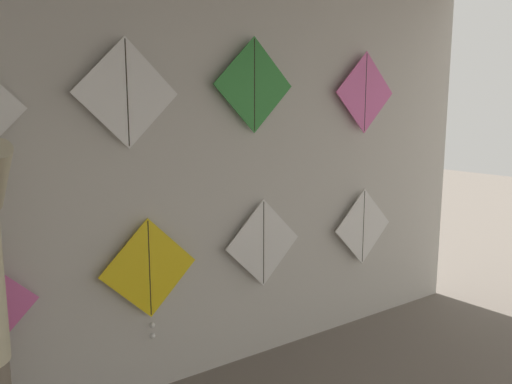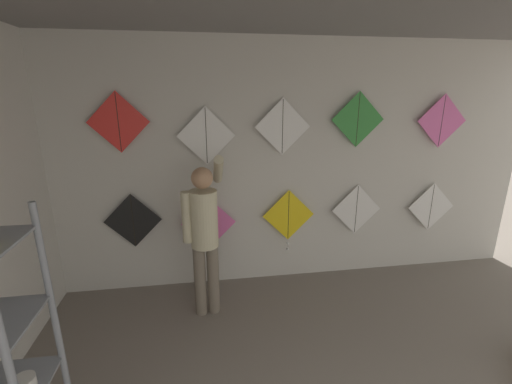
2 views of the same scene
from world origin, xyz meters
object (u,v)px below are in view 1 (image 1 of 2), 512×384
(kite_2, at_px, (149,272))
(kite_8, at_px, (254,85))
(kite_9, at_px, (365,93))
(kite_4, at_px, (363,227))
(kite_3, at_px, (263,243))
(kite_7, at_px, (127,93))

(kite_2, bearing_deg, kite_8, 0.04)
(kite_8, xyz_separation_m, kite_9, (1.05, 0.00, -0.03))
(kite_4, distance_m, kite_8, 1.54)
(kite_2, relative_size, kite_9, 1.22)
(kite_3, distance_m, kite_9, 1.43)
(kite_8, bearing_deg, kite_9, 0.00)
(kite_2, xyz_separation_m, kite_9, (1.82, 0.00, 1.10))
(kite_9, bearing_deg, kite_3, 180.00)
(kite_2, xyz_separation_m, kite_8, (0.77, 0.00, 1.12))
(kite_3, relative_size, kite_8, 1.00)
(kite_2, distance_m, kite_8, 1.36)
(kite_8, bearing_deg, kite_4, 0.00)
(kite_3, distance_m, kite_8, 1.08)
(kite_7, distance_m, kite_8, 0.87)
(kite_2, xyz_separation_m, kite_3, (0.85, 0.00, 0.05))
(kite_4, xyz_separation_m, kite_8, (-1.08, 0.00, 1.10))
(kite_4, height_order, kite_9, kite_9)
(kite_4, bearing_deg, kite_7, 180.00)
(kite_7, xyz_separation_m, kite_9, (1.91, 0.00, 0.04))
(kite_3, bearing_deg, kite_8, 180.00)
(kite_2, bearing_deg, kite_9, 0.02)
(kite_3, xyz_separation_m, kite_8, (-0.08, 0.00, 1.08))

